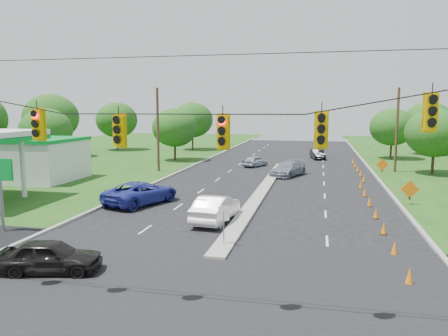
% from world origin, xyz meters
% --- Properties ---
extents(ground, '(160.00, 160.00, 0.00)m').
position_xyz_m(ground, '(0.00, 0.00, 0.00)').
color(ground, black).
rests_on(ground, ground).
extents(cross_street, '(160.00, 14.00, 0.02)m').
position_xyz_m(cross_street, '(0.00, 0.00, 0.00)').
color(cross_street, black).
rests_on(cross_street, ground).
extents(curb_left, '(0.25, 110.00, 0.16)m').
position_xyz_m(curb_left, '(-10.10, 30.00, 0.00)').
color(curb_left, gray).
rests_on(curb_left, ground).
extents(curb_right, '(0.25, 110.00, 0.16)m').
position_xyz_m(curb_right, '(10.10, 30.00, 0.00)').
color(curb_right, gray).
rests_on(curb_right, ground).
extents(median, '(1.00, 34.00, 0.18)m').
position_xyz_m(median, '(0.00, 21.00, 0.00)').
color(median, gray).
rests_on(median, ground).
extents(median_sign, '(0.55, 0.06, 2.05)m').
position_xyz_m(median_sign, '(0.00, 6.00, 1.46)').
color(median_sign, gray).
rests_on(median_sign, ground).
extents(signal_span, '(25.60, 0.32, 9.00)m').
position_xyz_m(signal_span, '(-0.05, -1.00, 4.97)').
color(signal_span, '#422D1C').
rests_on(signal_span, ground).
extents(utility_pole_far_left, '(0.28, 0.28, 9.00)m').
position_xyz_m(utility_pole_far_left, '(-12.50, 30.00, 4.50)').
color(utility_pole_far_left, '#422D1C').
rests_on(utility_pole_far_left, ground).
extents(utility_pole_far_right, '(0.28, 0.28, 9.00)m').
position_xyz_m(utility_pole_far_right, '(12.50, 35.00, 4.50)').
color(utility_pole_far_right, '#422D1C').
rests_on(utility_pole_far_right, ground).
extents(gas_station, '(18.40, 19.70, 5.20)m').
position_xyz_m(gas_station, '(-23.64, 20.24, 2.58)').
color(gas_station, white).
rests_on(gas_station, ground).
extents(cone_0, '(0.32, 0.32, 0.70)m').
position_xyz_m(cone_0, '(8.02, 3.00, 0.35)').
color(cone_0, orange).
rests_on(cone_0, ground).
extents(cone_1, '(0.32, 0.32, 0.70)m').
position_xyz_m(cone_1, '(8.02, 6.50, 0.35)').
color(cone_1, orange).
rests_on(cone_1, ground).
extents(cone_2, '(0.32, 0.32, 0.70)m').
position_xyz_m(cone_2, '(8.02, 10.00, 0.35)').
color(cone_2, orange).
rests_on(cone_2, ground).
extents(cone_3, '(0.32, 0.32, 0.70)m').
position_xyz_m(cone_3, '(8.02, 13.50, 0.35)').
color(cone_3, orange).
rests_on(cone_3, ground).
extents(cone_4, '(0.32, 0.32, 0.70)m').
position_xyz_m(cone_4, '(8.02, 17.00, 0.35)').
color(cone_4, orange).
rests_on(cone_4, ground).
extents(cone_5, '(0.32, 0.32, 0.70)m').
position_xyz_m(cone_5, '(8.02, 20.50, 0.35)').
color(cone_5, orange).
rests_on(cone_5, ground).
extents(cone_6, '(0.32, 0.32, 0.70)m').
position_xyz_m(cone_6, '(8.02, 24.00, 0.35)').
color(cone_6, orange).
rests_on(cone_6, ground).
extents(cone_7, '(0.32, 0.32, 0.70)m').
position_xyz_m(cone_7, '(8.62, 27.50, 0.35)').
color(cone_7, orange).
rests_on(cone_7, ground).
extents(cone_8, '(0.32, 0.32, 0.70)m').
position_xyz_m(cone_8, '(8.62, 31.00, 0.35)').
color(cone_8, orange).
rests_on(cone_8, ground).
extents(cone_9, '(0.32, 0.32, 0.70)m').
position_xyz_m(cone_9, '(8.62, 34.50, 0.35)').
color(cone_9, orange).
rests_on(cone_9, ground).
extents(cone_10, '(0.32, 0.32, 0.70)m').
position_xyz_m(cone_10, '(8.62, 38.00, 0.35)').
color(cone_10, orange).
rests_on(cone_10, ground).
extents(cone_11, '(0.32, 0.32, 0.70)m').
position_xyz_m(cone_11, '(8.62, 41.50, 0.35)').
color(cone_11, orange).
rests_on(cone_11, ground).
extents(work_sign_1, '(1.27, 0.58, 1.37)m').
position_xyz_m(work_sign_1, '(10.80, 18.00, 1.09)').
color(work_sign_1, black).
rests_on(work_sign_1, ground).
extents(work_sign_2, '(1.27, 0.58, 1.37)m').
position_xyz_m(work_sign_2, '(10.80, 32.00, 1.09)').
color(work_sign_2, black).
rests_on(work_sign_2, ground).
extents(tree_2, '(5.88, 5.88, 6.86)m').
position_xyz_m(tree_2, '(-26.00, 30.00, 4.34)').
color(tree_2, black).
rests_on(tree_2, ground).
extents(tree_3, '(7.56, 7.56, 8.82)m').
position_xyz_m(tree_3, '(-32.00, 40.00, 5.58)').
color(tree_3, black).
rests_on(tree_3, ground).
extents(tree_4, '(6.72, 6.72, 7.84)m').
position_xyz_m(tree_4, '(-28.00, 52.00, 4.96)').
color(tree_4, black).
rests_on(tree_4, ground).
extents(tree_5, '(5.88, 5.88, 6.86)m').
position_xyz_m(tree_5, '(-14.00, 40.00, 4.34)').
color(tree_5, black).
rests_on(tree_5, ground).
extents(tree_6, '(6.72, 6.72, 7.84)m').
position_xyz_m(tree_6, '(-16.00, 55.00, 4.96)').
color(tree_6, black).
rests_on(tree_6, ground).
extents(tree_9, '(5.88, 5.88, 6.86)m').
position_xyz_m(tree_9, '(16.00, 34.00, 4.34)').
color(tree_9, black).
rests_on(tree_9, ground).
extents(tree_11, '(6.72, 6.72, 7.84)m').
position_xyz_m(tree_11, '(20.00, 55.00, 4.96)').
color(tree_11, black).
rests_on(tree_11, ground).
extents(tree_12, '(5.88, 5.88, 6.86)m').
position_xyz_m(tree_12, '(14.00, 48.00, 4.34)').
color(tree_12, black).
rests_on(tree_12, ground).
extents(black_sedan, '(4.41, 2.55, 1.41)m').
position_xyz_m(black_sedan, '(-6.27, 1.13, 0.71)').
color(black_sedan, black).
rests_on(black_sedan, ground).
extents(white_sedan, '(2.15, 5.03, 1.61)m').
position_xyz_m(white_sedan, '(-1.53, 10.73, 0.81)').
color(white_sedan, white).
rests_on(white_sedan, ground).
extents(blue_pickup, '(4.63, 6.46, 1.63)m').
position_xyz_m(blue_pickup, '(-7.89, 14.40, 0.82)').
color(blue_pickup, '#272E96').
rests_on(blue_pickup, ground).
extents(silver_car_far, '(3.91, 5.61, 1.51)m').
position_xyz_m(silver_car_far, '(1.47, 29.83, 0.75)').
color(silver_car_far, gray).
rests_on(silver_car_far, ground).
extents(silver_car_oncoming, '(2.97, 4.06, 1.28)m').
position_xyz_m(silver_car_oncoming, '(-2.86, 36.43, 0.64)').
color(silver_car_oncoming, '#989CB2').
rests_on(silver_car_oncoming, ground).
extents(dark_car_receding, '(2.28, 4.48, 1.41)m').
position_xyz_m(dark_car_receding, '(4.30, 45.97, 0.70)').
color(dark_car_receding, black).
rests_on(dark_car_receding, ground).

